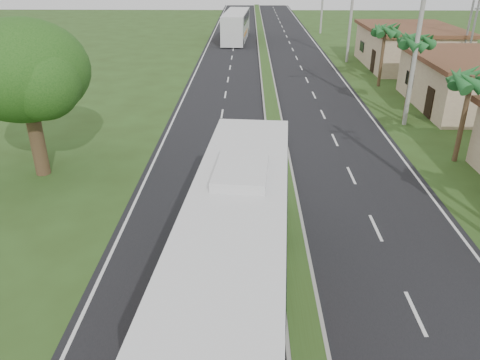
{
  "coord_description": "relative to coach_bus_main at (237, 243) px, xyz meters",
  "views": [
    {
      "loc": [
        -1.69,
        -11.26,
        9.9
      ],
      "look_at": [
        -1.99,
        5.64,
        1.8
      ],
      "focal_mm": 35.0,
      "sensor_mm": 36.0,
      "label": 1
    }
  ],
  "objects": [
    {
      "name": "ground",
      "position": [
        1.97,
        -0.24,
        -2.35
      ],
      "size": [
        180.0,
        180.0,
        0.0
      ],
      "primitive_type": "plane",
      "color": "#2D4419",
      "rests_on": "ground"
    },
    {
      "name": "road_asphalt",
      "position": [
        1.97,
        19.76,
        -2.34
      ],
      "size": [
        14.0,
        160.0,
        0.02
      ],
      "primitive_type": "cube",
      "color": "black",
      "rests_on": "ground"
    },
    {
      "name": "median_strip",
      "position": [
        1.97,
        19.76,
        -2.25
      ],
      "size": [
        1.2,
        160.0,
        0.18
      ],
      "color": "gray",
      "rests_on": "ground"
    },
    {
      "name": "lane_edge_left",
      "position": [
        -4.73,
        19.76,
        -2.35
      ],
      "size": [
        0.12,
        160.0,
        0.01
      ],
      "primitive_type": "cube",
      "color": "silver",
      "rests_on": "ground"
    },
    {
      "name": "lane_edge_right",
      "position": [
        8.67,
        19.76,
        -2.35
      ],
      "size": [
        0.12,
        160.0,
        0.01
      ],
      "primitive_type": "cube",
      "color": "silver",
      "rests_on": "ground"
    },
    {
      "name": "shop_mid",
      "position": [
        15.97,
        21.76,
        -0.49
      ],
      "size": [
        7.6,
        10.6,
        3.67
      ],
      "color": "tan",
      "rests_on": "ground"
    },
    {
      "name": "shop_far",
      "position": [
        15.97,
        35.76,
        -0.42
      ],
      "size": [
        8.6,
        11.6,
        3.82
      ],
      "color": "tan",
      "rests_on": "ground"
    },
    {
      "name": "palm_verge_b",
      "position": [
        11.37,
        11.76,
        2.01
      ],
      "size": [
        2.4,
        2.4,
        5.05
      ],
      "color": "#473321",
      "rests_on": "ground"
    },
    {
      "name": "palm_verge_c",
      "position": [
        10.77,
        18.76,
        2.77
      ],
      "size": [
        2.4,
        2.4,
        5.85
      ],
      "color": "#473321",
      "rests_on": "ground"
    },
    {
      "name": "palm_verge_d",
      "position": [
        11.27,
        27.76,
        2.2
      ],
      "size": [
        2.4,
        2.4,
        5.25
      ],
      "color": "#473321",
      "rests_on": "ground"
    },
    {
      "name": "shade_tree",
      "position": [
        -10.14,
        9.77,
        2.68
      ],
      "size": [
        6.3,
        6.0,
        7.54
      ],
      "color": "#473321",
      "rests_on": "ground"
    },
    {
      "name": "utility_pole_b",
      "position": [
        10.44,
        17.76,
        3.91
      ],
      "size": [
        3.2,
        0.28,
        12.0
      ],
      "color": "gray",
      "rests_on": "ground"
    },
    {
      "name": "utility_pole_c",
      "position": [
        10.47,
        37.76,
        3.33
      ],
      "size": [
        1.6,
        0.28,
        11.0
      ],
      "color": "gray",
      "rests_on": "ground"
    },
    {
      "name": "coach_bus_main",
      "position": [
        0.0,
        0.0,
        0.0
      ],
      "size": [
        3.78,
        13.38,
        4.27
      ],
      "rotation": [
        0.0,
        0.0,
        -0.08
      ],
      "color": "silver",
      "rests_on": "ground"
    },
    {
      "name": "coach_bus_far",
      "position": [
        -1.35,
        51.18,
        -0.32
      ],
      "size": [
        3.4,
        12.42,
        3.58
      ],
      "rotation": [
        0.0,
        0.0,
        -0.06
      ],
      "color": "silver",
      "rests_on": "ground"
    },
    {
      "name": "motorcyclist",
      "position": [
        1.07,
        7.48,
        -1.49
      ],
      "size": [
        1.6,
        0.69,
        2.28
      ],
      "rotation": [
        0.0,
        0.0,
        -0.16
      ],
      "color": "black",
      "rests_on": "ground"
    }
  ]
}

